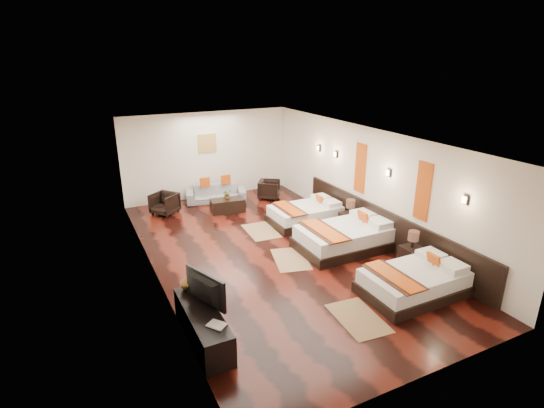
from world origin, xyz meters
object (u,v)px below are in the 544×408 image
bed_near (414,282)px  figurine (189,281)px  coffee_table (228,205)px  armchair_left (165,204)px  nightstand_a (411,254)px  bed_far (306,214)px  tv (201,290)px  sofa (216,193)px  nightstand_b (350,220)px  armchair_right (269,189)px  bed_mid (345,237)px  table_plant (227,194)px  tv_console (203,325)px  book (213,329)px

bed_near → figurine: size_ratio=6.36×
bed_near → coffee_table: 6.23m
armchair_left → coffee_table: (1.74, -0.68, -0.12)m
nightstand_a → bed_near: bearing=-130.5°
bed_far → figurine: size_ratio=6.16×
tv → figurine: bearing=-16.3°
nightstand_a → sofa: (-2.43, 6.17, -0.03)m
nightstand_a → nightstand_b: nightstand_b is taller
armchair_right → sofa: bearing=108.6°
nightstand_b → sofa: nightstand_b is taller
figurine → bed_far: bearing=35.3°
bed_near → figurine: figurine is taller
nightstand_b → tv: (-4.89, -2.53, 0.52)m
nightstand_b → tv: size_ratio=0.91×
bed_mid → table_plant: 4.09m
bed_near → nightstand_b: nightstand_b is taller
tv_console → sofa: 7.03m
bed_far → armchair_right: bed_far is taller
nightstand_a → tv: size_ratio=0.89×
nightstand_b → tv_console: bearing=-151.4°
bed_mid → tv_console: bed_mid is taller
armchair_left → table_plant: size_ratio=2.44×
book → figurine: size_ratio=0.87×
bed_mid → sofa: bed_mid is taller
armchair_left → nightstand_b: bearing=11.9°
sofa → armchair_right: (1.67, -0.48, 0.03)m
armchair_left → coffee_table: armchair_left is taller
book → armchair_right: (4.19, 6.63, -0.26)m
nightstand_a → tv_console: (-4.95, -0.40, -0.03)m
tv_console → sofa: bearing=69.1°
coffee_table → book: bearing=-112.5°
nightstand_a → tv_console: bearing=-175.4°
bed_far → tv: tv is taller
nightstand_b → armchair_right: (-0.76, 3.39, -0.00)m
book → sofa: bearing=70.6°
bed_mid → sofa: 5.01m
figurine → armchair_left: bearing=81.9°
bed_near → figurine: bearing=163.6°
bed_far → sofa: bearing=120.6°
bed_mid → coffee_table: bed_mid is taller
bed_far → book: bed_far is taller
sofa → nightstand_a: bearing=-53.6°
bed_mid → book: bearing=-150.3°
sofa → armchair_right: 1.74m
nightstand_b → book: 5.92m
tv → book: 0.77m
sofa → bed_mid: bearing=-55.5°
book → table_plant: table_plant is taller
bed_far → armchair_right: size_ratio=2.93×
nightstand_a → armchair_left: (-4.17, 5.80, 0.01)m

